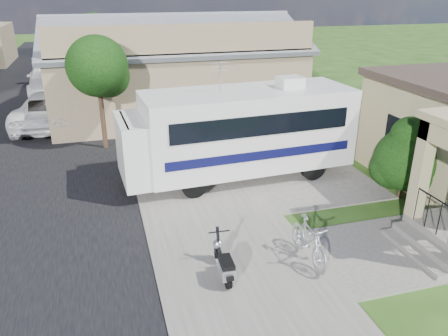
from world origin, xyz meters
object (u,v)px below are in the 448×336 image
object	(u,v)px
van	(52,78)
garden_hose	(406,235)
shrub	(406,156)
motorhome	(240,130)
pickup_truck	(52,108)
bicycle	(309,243)
scooter	(224,263)

from	to	relation	value
van	garden_hose	size ratio (longest dim) A/B	16.07
van	shrub	bearing A→B (deg)	-61.21
motorhome	pickup_truck	world-z (taller)	motorhome
garden_hose	bicycle	bearing A→B (deg)	-174.47
bicycle	shrub	bearing A→B (deg)	28.52
scooter	garden_hose	bearing A→B (deg)	6.57
motorhome	bicycle	world-z (taller)	motorhome
van	bicycle	bearing A→B (deg)	-74.68
pickup_truck	van	world-z (taller)	van
garden_hose	scooter	bearing A→B (deg)	-175.97
bicycle	motorhome	bearing A→B (deg)	89.60
motorhome	van	world-z (taller)	motorhome
scooter	shrub	bearing A→B (deg)	23.86
motorhome	garden_hose	distance (m)	6.19
van	motorhome	bearing A→B (deg)	-68.84
bicycle	van	size ratio (longest dim) A/B	0.27
bicycle	garden_hose	bearing A→B (deg)	4.77
motorhome	garden_hose	xyz separation A→B (m)	(3.09, -5.11, -1.64)
bicycle	garden_hose	world-z (taller)	bicycle
bicycle	pickup_truck	bearing A→B (deg)	115.20
garden_hose	shrub	bearing A→B (deg)	56.91
bicycle	pickup_truck	size ratio (longest dim) A/B	0.30
shrub	pickup_truck	xyz separation A→B (m)	(-11.28, 11.36, -0.51)
scooter	garden_hose	distance (m)	5.24
shrub	scooter	bearing A→B (deg)	-158.68
scooter	pickup_truck	distance (m)	14.71
bicycle	garden_hose	distance (m)	3.11
scooter	van	xyz separation A→B (m)	(-5.15, 21.02, 0.53)
shrub	bicycle	distance (m)	5.24
pickup_truck	van	size ratio (longest dim) A/B	0.92
pickup_truck	bicycle	bearing A→B (deg)	123.27
shrub	van	distance (m)	21.88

